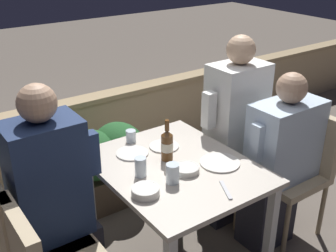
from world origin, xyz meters
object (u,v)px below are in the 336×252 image
chair_right_near (298,161)px  person_blue_shirt (279,162)px  beer_bottle (167,145)px  chair_right_far (250,143)px  person_white_polo (232,131)px  chair_left_far (23,232)px  person_navy_jumper (56,199)px

chair_right_near → person_blue_shirt: (-0.20, -0.00, 0.05)m
chair_right_near → beer_bottle: size_ratio=3.46×
chair_right_far → person_white_polo: person_white_polo is taller
chair_right_far → person_blue_shirt: bearing=-108.6°
chair_right_far → chair_left_far: bearing=-178.4°
chair_left_far → beer_bottle: (0.85, -0.07, 0.28)m
chair_right_near → chair_right_far: same height
chair_right_near → person_white_polo: bearing=125.6°
chair_left_far → person_blue_shirt: 1.59m
chair_right_far → beer_bottle: bearing=-171.8°
chair_left_far → beer_bottle: 0.90m
person_white_polo → beer_bottle: bearing=-169.4°
chair_right_far → person_white_polo: size_ratio=0.65×
beer_bottle → chair_right_far: bearing=8.2°
person_navy_jumper → person_white_polo: size_ratio=0.97×
chair_right_near → beer_bottle: beer_bottle is taller
chair_right_near → person_blue_shirt: bearing=-180.0°
beer_bottle → person_blue_shirt: bearing=-19.8°
chair_right_near → beer_bottle: (-0.90, 0.25, 0.28)m
chair_right_near → person_white_polo: 0.48m
person_blue_shirt → beer_bottle: size_ratio=4.68×
person_white_polo → person_blue_shirt: bearing=-79.7°
chair_right_far → person_white_polo: (-0.19, 0.00, 0.15)m
chair_left_far → chair_right_near: 1.78m
person_navy_jumper → person_white_polo: 1.29m
person_white_polo → chair_left_far: bearing=-178.2°
chair_left_far → chair_right_near: size_ratio=1.00×
person_navy_jumper → chair_right_far: bearing=1.8°
chair_right_near → person_white_polo: size_ratio=0.65×
person_blue_shirt → person_white_polo: bearing=100.3°
person_blue_shirt → chair_right_far: bearing=71.4°
person_navy_jumper → chair_right_far: (1.49, 0.05, -0.13)m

